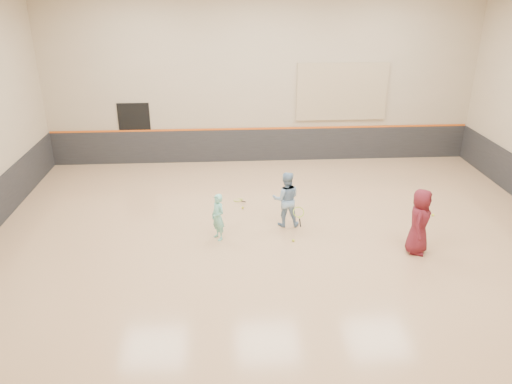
{
  "coord_description": "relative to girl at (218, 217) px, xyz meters",
  "views": [
    {
      "loc": [
        -1.32,
        -11.26,
        6.18
      ],
      "look_at": [
        -0.58,
        0.4,
        1.15
      ],
      "focal_mm": 35.0,
      "sensor_mm": 36.0,
      "label": 1
    }
  ],
  "objects": [
    {
      "name": "girl",
      "position": [
        0.0,
        0.0,
        0.0
      ],
      "size": [
        0.49,
        0.54,
        1.23
      ],
      "primitive_type": "imported",
      "rotation": [
        0.0,
        0.0,
        -1.0
      ],
      "color": "#7AD5C1",
      "rests_on": "floor"
    },
    {
      "name": "wainscot_back",
      "position": [
        1.56,
        5.86,
        -0.01
      ],
      "size": [
        14.9,
        0.04,
        1.2
      ],
      "primitive_type": "cube",
      "color": "#232326",
      "rests_on": "floor"
    },
    {
      "name": "acoustic_panel",
      "position": [
        4.36,
        5.84,
        1.89
      ],
      "size": [
        3.2,
        0.08,
        2.0
      ],
      "primitive_type": "cube",
      "color": "tan",
      "rests_on": "wall_back"
    },
    {
      "name": "ball_beside_spare",
      "position": [
        0.69,
        1.76,
        -0.58
      ],
      "size": [
        0.07,
        0.07,
        0.07
      ],
      "primitive_type": "sphere",
      "color": "yellow",
      "rests_on": "floor"
    },
    {
      "name": "doorway",
      "position": [
        -2.94,
        5.87,
        0.49
      ],
      "size": [
        1.1,
        0.05,
        2.2
      ],
      "primitive_type": "cube",
      "color": "black",
      "rests_on": "floor"
    },
    {
      "name": "young_man",
      "position": [
        4.82,
        -0.97,
        0.21
      ],
      "size": [
        0.83,
        0.96,
        1.65
      ],
      "primitive_type": "imported",
      "rotation": [
        0.0,
        0.0,
        1.1
      ],
      "color": "maroon",
      "rests_on": "floor"
    },
    {
      "name": "held_racket",
      "position": [
        2.09,
        0.23,
        -0.04
      ],
      "size": [
        0.47,
        0.47,
        0.51
      ],
      "primitive_type": null,
      "color": "#A3C72B",
      "rests_on": "instructor"
    },
    {
      "name": "accent_stripe",
      "position": [
        1.56,
        5.85,
        0.61
      ],
      "size": [
        14.9,
        0.03,
        0.06
      ],
      "primitive_type": "cube",
      "color": "#D85914",
      "rests_on": "wall_back"
    },
    {
      "name": "instructor",
      "position": [
        1.81,
        0.67,
        0.15
      ],
      "size": [
        0.76,
        0.61,
        1.52
      ],
      "primitive_type": "imported",
      "rotation": [
        0.0,
        0.0,
        3.1
      ],
      "color": "#7D9FC1",
      "rests_on": "floor"
    },
    {
      "name": "ball_in_hand",
      "position": [
        5.04,
        -1.15,
        0.46
      ],
      "size": [
        0.07,
        0.07,
        0.07
      ],
      "primitive_type": "sphere",
      "color": "yellow",
      "rests_on": "young_man"
    },
    {
      "name": "spare_racket",
      "position": [
        0.57,
        2.34,
        -0.54
      ],
      "size": [
        0.61,
        0.61,
        0.14
      ],
      "primitive_type": null,
      "color": "#A9D02D",
      "rests_on": "floor"
    },
    {
      "name": "ball_under_racket",
      "position": [
        1.9,
        -0.29,
        -0.58
      ],
      "size": [
        0.07,
        0.07,
        0.07
      ],
      "primitive_type": "sphere",
      "color": "#D4E635",
      "rests_on": "floor"
    },
    {
      "name": "room",
      "position": [
        1.56,
        -0.11,
        0.2
      ],
      "size": [
        15.04,
        12.04,
        6.22
      ],
      "color": "tan",
      "rests_on": "ground"
    }
  ]
}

